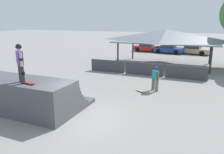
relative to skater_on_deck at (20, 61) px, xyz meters
The scene contains 11 objects.
ground_plane 3.84m from the skater_on_deck, 18.62° to the left, with size 160.00×160.00×0.00m, color gray.
quarter_pipe_ramp 2.13m from the skater_on_deck, 130.83° to the left, with size 5.51×3.61×1.65m.
skater_on_deck is the anchor object (origin of this frame).
skateboard_on_deck 1.06m from the skater_on_deck, ahead, with size 0.78×0.28×0.09m.
bystander_walking 8.11m from the skater_on_deck, 52.48° to the left, with size 0.57×0.44×1.60m.
skateboard_on_ground 7.45m from the skater_on_deck, 54.14° to the left, with size 0.77×0.59×0.09m.
barrier_fence 10.75m from the skater_on_deck, 72.92° to the left, with size 9.79×0.12×1.05m.
pavilion_shelter 15.66m from the skater_on_deck, 75.53° to the left, with size 9.93×5.73×3.58m.
parked_car_red 24.48m from the skater_on_deck, 90.56° to the left, with size 4.21×2.13×1.27m.
parked_car_blue 24.13m from the skater_on_deck, 82.94° to the left, with size 4.26×2.35×1.27m.
parked_car_tan 25.09m from the skater_on_deck, 75.78° to the left, with size 4.51×2.50×1.27m.
Camera 1 is at (4.93, -8.13, 4.40)m, focal length 35.00 mm.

